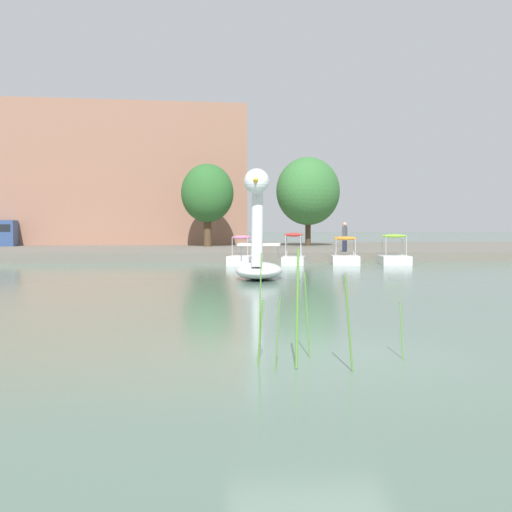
{
  "coord_description": "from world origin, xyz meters",
  "views": [
    {
      "loc": [
        -1.36,
        -8.78,
        1.86
      ],
      "look_at": [
        0.03,
        15.18,
        0.75
      ],
      "focal_mm": 42.82,
      "sensor_mm": 36.0,
      "label": 1
    }
  ],
  "objects": [
    {
      "name": "reed_clump_foreground",
      "position": [
        -0.24,
        -0.69,
        0.65
      ],
      "size": [
        2.1,
        0.98,
        1.58
      ],
      "color": "#568E38",
      "rests_on": "ground_plane"
    },
    {
      "name": "shore_bank_far",
      "position": [
        0.0,
        36.69,
        0.26
      ],
      "size": [
        141.16,
        25.54,
        0.52
      ],
      "primitive_type": "cube",
      "color": "#6B665B",
      "rests_on": "ground_plane"
    },
    {
      "name": "ground_plane",
      "position": [
        0.0,
        0.0,
        0.0
      ],
      "size": [
        564.61,
        564.61,
        0.0
      ],
      "primitive_type": "plane",
      "color": "#567060"
    },
    {
      "name": "pedal_boat_red",
      "position": [
        2.33,
        21.92,
        0.45
      ],
      "size": [
        1.42,
        2.07,
        1.61
      ],
      "color": "white",
      "rests_on": "ground_plane"
    },
    {
      "name": "pedal_boat_lime",
      "position": [
        7.52,
        22.0,
        0.48
      ],
      "size": [
        1.63,
        2.35,
        1.54
      ],
      "color": "white",
      "rests_on": "ground_plane"
    },
    {
      "name": "apartment_block",
      "position": [
        -11.34,
        43.96,
        6.09
      ],
      "size": [
        24.19,
        12.5,
        11.15
      ],
      "primitive_type": "cube",
      "rotation": [
        0.0,
        0.0,
        0.08
      ],
      "color": "#996B56",
      "rests_on": "shore_bank_far"
    },
    {
      "name": "person_on_path",
      "position": [
        5.57,
        25.0,
        1.39
      ],
      "size": [
        0.31,
        0.31,
        1.65
      ],
      "color": "#23283D",
      "rests_on": "shore_bank_far"
    },
    {
      "name": "tree_broadleaf_behind_dock",
      "position": [
        5.22,
        36.93,
        4.61
      ],
      "size": [
        6.61,
        7.21,
        6.64
      ],
      "color": "#423323",
      "rests_on": "shore_bank_far"
    },
    {
      "name": "swan_boat",
      "position": [
        -0.0,
        13.0,
        1.04
      ],
      "size": [
        2.09,
        3.56,
        3.88
      ],
      "color": "white",
      "rests_on": "ground_plane"
    },
    {
      "name": "tree_broadleaf_left",
      "position": [
        -2.3,
        35.27,
        4.32
      ],
      "size": [
        4.27,
        4.34,
        5.94
      ],
      "color": "#4C3823",
      "rests_on": "shore_bank_far"
    },
    {
      "name": "pedal_boat_pink",
      "position": [
        -0.3,
        21.87,
        0.43
      ],
      "size": [
        1.59,
        2.35,
        1.49
      ],
      "color": "white",
      "rests_on": "ground_plane"
    },
    {
      "name": "pedal_boat_orange",
      "position": [
        5.0,
        22.12,
        0.41
      ],
      "size": [
        1.6,
        2.35,
        1.43
      ],
      "color": "white",
      "rests_on": "ground_plane"
    }
  ]
}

